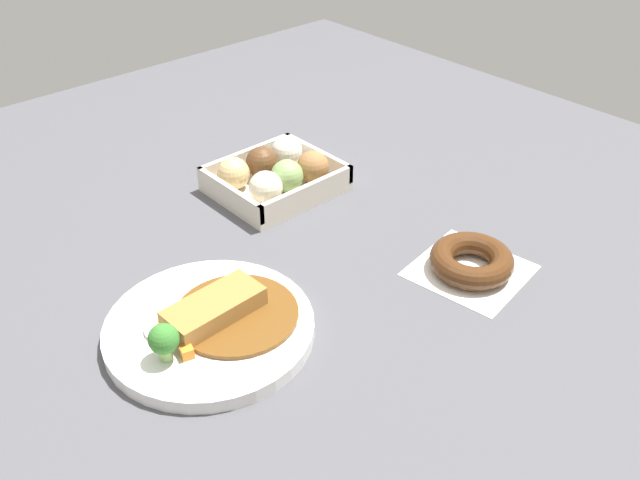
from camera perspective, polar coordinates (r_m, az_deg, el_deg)
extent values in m
plane|color=#4C4C51|center=(0.93, -2.91, -2.55)|extent=(1.60, 1.60, 0.00)
cylinder|color=white|center=(0.84, -9.21, -7.30)|extent=(0.25, 0.25, 0.02)
cylinder|color=brown|center=(0.83, -7.00, -6.19)|extent=(0.15, 0.15, 0.01)
cube|color=#A87538|center=(0.82, -8.84, -5.62)|extent=(0.12, 0.06, 0.02)
cylinder|color=white|center=(0.83, -12.33, -7.03)|extent=(0.06, 0.06, 0.00)
ellipsoid|color=yellow|center=(0.82, -12.42, -6.49)|extent=(0.03, 0.03, 0.02)
cylinder|color=#8CB766|center=(0.79, -12.74, -9.20)|extent=(0.01, 0.01, 0.02)
sphere|color=#387A2D|center=(0.77, -12.94, -8.06)|extent=(0.03, 0.03, 0.03)
cube|color=orange|center=(0.79, -11.07, -9.20)|extent=(0.02, 0.02, 0.01)
cube|color=beige|center=(1.11, -3.71, 4.49)|extent=(0.19, 0.16, 0.01)
cube|color=beige|center=(1.05, -7.59, 3.79)|extent=(0.01, 0.16, 0.03)
cube|color=beige|center=(1.15, -0.22, 6.93)|extent=(0.01, 0.16, 0.03)
cube|color=beige|center=(1.04, -1.08, 3.90)|extent=(0.19, 0.01, 0.03)
cube|color=beige|center=(1.15, -6.18, 6.82)|extent=(0.19, 0.01, 0.03)
sphere|color=#EFE5C6|center=(1.04, -4.56, 4.39)|extent=(0.05, 0.05, 0.05)
sphere|color=#84A860|center=(1.07, -2.78, 5.37)|extent=(0.05, 0.05, 0.05)
sphere|color=#9E6B3D|center=(1.10, -0.60, 6.14)|extent=(0.05, 0.05, 0.05)
sphere|color=#DBB77A|center=(1.09, -7.25, 5.54)|extent=(0.05, 0.05, 0.05)
sphere|color=brown|center=(1.11, -4.89, 6.49)|extent=(0.05, 0.05, 0.05)
sphere|color=silver|center=(1.14, -2.79, 7.40)|extent=(0.05, 0.05, 0.05)
cube|color=white|center=(0.95, 12.43, -2.49)|extent=(0.16, 0.16, 0.00)
torus|color=#4C2B14|center=(0.94, 12.56, -1.66)|extent=(0.11, 0.11, 0.03)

